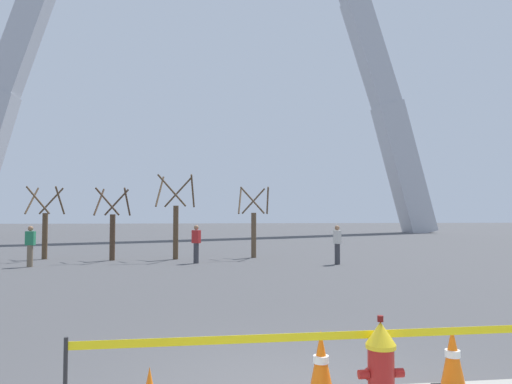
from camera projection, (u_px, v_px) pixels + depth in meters
The scene contains 12 objects.
fire_hydrant at pixel (381, 369), 4.78m from camera, with size 0.46×0.48×0.99m.
caution_tape_barrier at pixel (386, 350), 4.91m from camera, with size 6.28×0.17×0.86m.
traffic_cone_by_hydrant at pixel (321, 365), 5.26m from camera, with size 0.36×0.36×0.73m.
traffic_cone_curb_edge at pixel (453, 359), 5.49m from camera, with size 0.36×0.36×0.73m.
monument_arch at pixel (205, 27), 54.29m from camera, with size 53.48×3.02×53.63m.
tree_far_left at pixel (45, 227), 22.04m from camera, with size 1.55×1.55×3.32m.
tree_left_mid at pixel (112, 228), 21.47m from camera, with size 1.50×1.51×3.22m.
tree_center_left at pixel (176, 222), 22.02m from camera, with size 1.78×1.79×3.84m.
tree_center_right at pixel (254, 226), 22.85m from camera, with size 1.56×1.57×3.34m.
pedestrian_walking_left at pixel (337, 244), 19.67m from camera, with size 0.26×0.37×1.59m.
pedestrian_standing_center at pixel (196, 244), 20.13m from camera, with size 0.39×0.36×1.59m.
pedestrian_walking_right at pixel (30, 246), 18.70m from camera, with size 0.36×0.24×1.59m.
Camera 1 is at (-1.12, -5.34, 1.99)m, focal length 33.80 mm.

